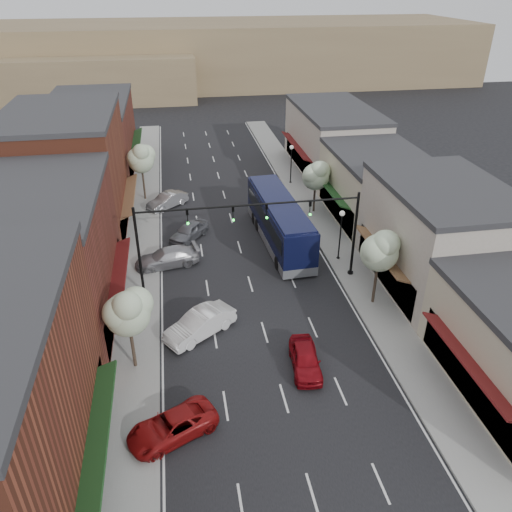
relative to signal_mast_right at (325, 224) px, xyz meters
name	(u,v)px	position (x,y,z in m)	size (l,w,h in m)	color
ground	(270,352)	(-5.62, -8.00, -4.62)	(160.00, 160.00, 0.00)	black
sidewalk_left	(143,231)	(-14.02, 10.50, -4.55)	(2.80, 73.00, 0.15)	gray
sidewalk_right	(319,218)	(2.78, 10.50, -4.55)	(2.80, 73.00, 0.15)	gray
curb_left	(158,230)	(-12.62, 10.50, -4.55)	(0.25, 73.00, 0.17)	gray
curb_right	(305,219)	(1.38, 10.50, -4.55)	(0.25, 73.00, 0.17)	gray
bldg_left_midnear	(37,260)	(-19.85, -2.00, 0.03)	(10.14, 14.10, 9.40)	maroon
bldg_left_midfar	(69,174)	(-19.86, 12.00, 0.78)	(10.14, 14.10, 10.90)	brown
bldg_left_far	(92,137)	(-19.84, 28.00, -0.46)	(10.14, 18.10, 8.40)	maroon
bldg_right_midnear	(438,237)	(8.10, -2.00, -0.72)	(9.14, 12.10, 7.90)	#B3A699
bldg_right_midfar	(376,186)	(8.08, 10.00, -1.46)	(9.14, 12.10, 6.40)	#BBB194
bldg_right_far	(332,139)	(8.09, 24.00, -0.96)	(9.14, 16.10, 7.40)	#B3A699
hill_far	(189,53)	(-5.62, 82.00, 1.38)	(120.00, 30.00, 12.00)	#7A6647
hill_near	(58,77)	(-30.62, 70.00, -0.62)	(50.00, 20.00, 8.00)	#7A6647
signal_mast_right	(325,224)	(0.00, 0.00, 0.00)	(8.22, 0.46, 7.00)	black
signal_mast_left	(171,236)	(-11.24, 0.00, 0.00)	(8.22, 0.46, 7.00)	black
tree_right_near	(381,250)	(2.73, -4.05, -0.17)	(2.85, 2.65, 5.95)	#47382B
tree_right_far	(316,174)	(2.73, 11.95, -0.63)	(2.85, 2.65, 5.43)	#47382B
tree_left_near	(128,311)	(-13.87, -8.05, -0.40)	(2.85, 2.65, 5.69)	#47382B
tree_left_far	(141,158)	(-13.87, 17.95, -0.02)	(2.85, 2.65, 6.13)	#47382B
lamp_post_near	(341,227)	(2.18, 2.50, -1.62)	(0.44, 0.44, 4.44)	black
lamp_post_far	(291,158)	(2.18, 20.00, -1.62)	(0.44, 0.44, 4.44)	black
coach_bus	(279,221)	(-2.04, 6.41, -2.56)	(3.53, 13.15, 3.97)	black
red_hatchback	(305,359)	(-3.85, -9.78, -3.92)	(1.66, 4.13, 1.41)	maroon
parked_car_a	(172,426)	(-11.82, -13.54, -3.97)	(2.16, 4.67, 1.30)	maroon
parked_car_b	(200,324)	(-9.82, -5.47, -3.80)	(1.75, 5.01, 1.65)	white
parked_car_c	(167,258)	(-11.82, 3.88, -3.87)	(2.10, 5.17, 1.50)	#A2A1A7
parked_car_d	(189,231)	(-9.82, 8.38, -3.88)	(1.75, 4.35, 1.48)	slate
parked_car_e	(167,200)	(-11.62, 15.71, -3.89)	(1.55, 4.46, 1.47)	#A1A2A6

